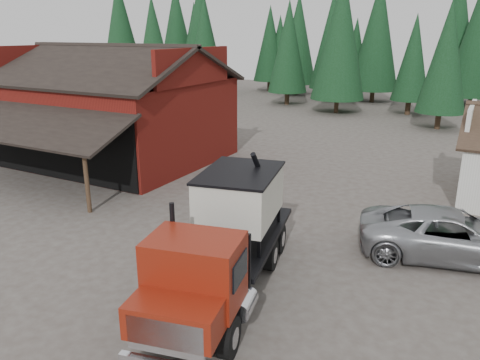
% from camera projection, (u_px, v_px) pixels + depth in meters
% --- Properties ---
extents(ground, '(120.00, 120.00, 0.00)m').
position_uv_depth(ground, '(160.00, 258.00, 16.97)').
color(ground, '#4B423B').
rests_on(ground, ground).
extents(red_barn, '(12.80, 13.63, 7.18)m').
position_uv_depth(red_barn, '(115.00, 117.00, 29.43)').
color(red_barn, maroon).
rests_on(red_barn, ground).
extents(conifer_backdrop, '(76.00, 16.00, 16.00)m').
position_uv_depth(conifer_backdrop, '(392.00, 105.00, 52.20)').
color(conifer_backdrop, black).
rests_on(conifer_backdrop, ground).
extents(near_pine_a, '(4.40, 4.40, 11.40)m').
position_uv_depth(near_pine_a, '(154.00, 46.00, 48.47)').
color(near_pine_a, '#382619').
rests_on(near_pine_a, ground).
extents(near_pine_b, '(3.96, 3.96, 10.40)m').
position_uv_depth(near_pine_b, '(446.00, 57.00, 37.63)').
color(near_pine_b, '#382619').
rests_on(near_pine_b, ground).
extents(near_pine_d, '(5.28, 5.28, 13.40)m').
position_uv_depth(near_pine_d, '(341.00, 36.00, 45.05)').
color(near_pine_d, '#382619').
rests_on(near_pine_d, ground).
extents(feed_truck, '(4.20, 9.28, 4.05)m').
position_uv_depth(feed_truck, '(226.00, 235.00, 14.27)').
color(feed_truck, black).
rests_on(feed_truck, ground).
extents(silver_car, '(6.91, 4.36, 1.78)m').
position_uv_depth(silver_car, '(451.00, 235.00, 16.72)').
color(silver_car, '#A2A4A9').
rests_on(silver_car, ground).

